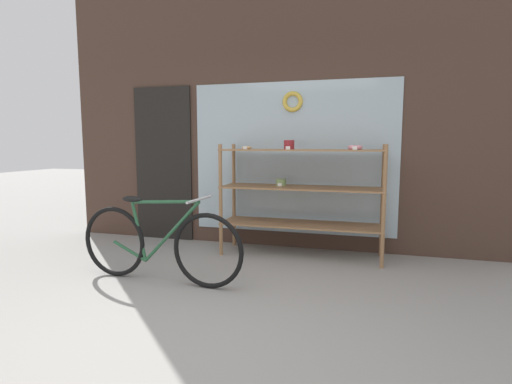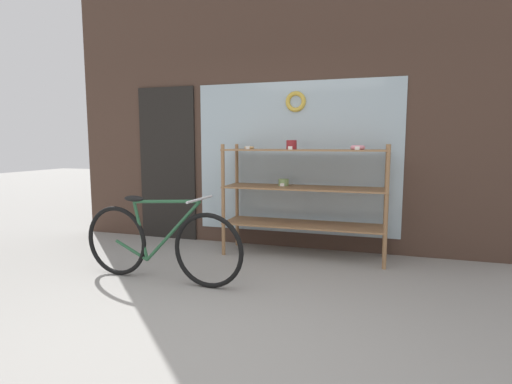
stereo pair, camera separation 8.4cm
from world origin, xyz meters
TOP-DOWN VIEW (x-y plane):
  - ground_plane at (0.00, 0.00)m, footprint 30.00×30.00m
  - storefront_facade at (-0.04, 2.68)m, footprint 5.88×0.13m
  - display_case at (0.38, 2.28)m, footprint 1.89×0.52m
  - bicycle at (-0.79, 1.01)m, footprint 1.75×0.46m

SIDE VIEW (x-z plane):
  - ground_plane at x=0.00m, z-range 0.00..0.00m
  - bicycle at x=-0.79m, z-range -0.04..0.80m
  - display_case at x=0.38m, z-range 0.13..1.51m
  - storefront_facade at x=-0.04m, z-range -0.05..3.61m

